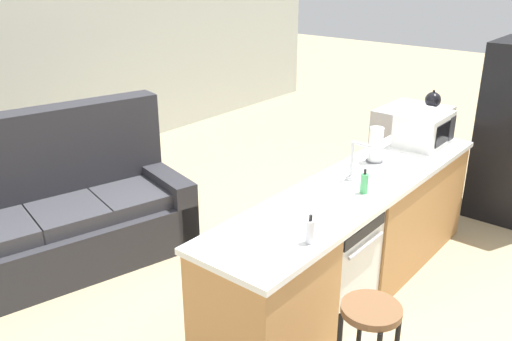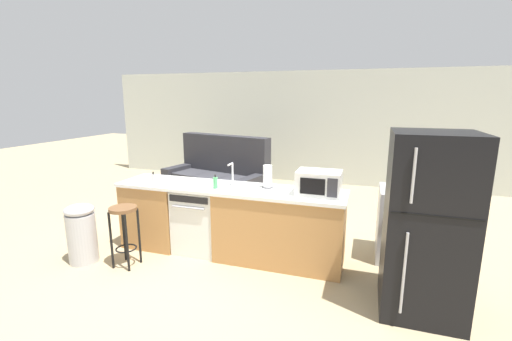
% 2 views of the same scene
% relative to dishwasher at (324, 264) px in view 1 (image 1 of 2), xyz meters
% --- Properties ---
extents(ground_plane, '(24.00, 24.00, 0.00)m').
position_rel_dishwasher_xyz_m(ground_plane, '(0.25, 0.00, -0.42)').
color(ground_plane, tan).
extents(wall_back, '(10.00, 0.06, 2.60)m').
position_rel_dishwasher_xyz_m(wall_back, '(0.55, 4.20, 0.88)').
color(wall_back, beige).
rests_on(wall_back, ground_plane).
extents(kitchen_counter, '(2.94, 0.66, 0.90)m').
position_rel_dishwasher_xyz_m(kitchen_counter, '(0.49, 0.00, -0.00)').
color(kitchen_counter, '#B77F47').
rests_on(kitchen_counter, ground_plane).
extents(dishwasher, '(0.58, 0.61, 0.84)m').
position_rel_dishwasher_xyz_m(dishwasher, '(0.00, 0.00, 0.00)').
color(dishwasher, white).
rests_on(dishwasher, ground_plane).
extents(stove_range, '(0.76, 0.68, 0.90)m').
position_rel_dishwasher_xyz_m(stove_range, '(2.60, 0.55, 0.03)').
color(stove_range, '#B7B7BC').
rests_on(stove_range, ground_plane).
extents(microwave, '(0.50, 0.37, 0.28)m').
position_rel_dishwasher_xyz_m(microwave, '(1.53, -0.00, 0.62)').
color(microwave, white).
rests_on(microwave, kitchen_counter).
extents(sink_faucet, '(0.07, 0.18, 0.30)m').
position_rel_dishwasher_xyz_m(sink_faucet, '(0.44, 0.06, 0.61)').
color(sink_faucet, silver).
rests_on(sink_faucet, kitchen_counter).
extents(paper_towel_roll, '(0.14, 0.14, 0.28)m').
position_rel_dishwasher_xyz_m(paper_towel_roll, '(0.89, 0.12, 0.62)').
color(paper_towel_roll, '#4C4C51').
rests_on(paper_towel_roll, kitchen_counter).
extents(soap_bottle, '(0.06, 0.06, 0.18)m').
position_rel_dishwasher_xyz_m(soap_bottle, '(0.28, -0.12, 0.55)').
color(soap_bottle, '#4CB266').
rests_on(soap_bottle, kitchen_counter).
extents(dish_soap_bottle, '(0.06, 0.06, 0.18)m').
position_rel_dishwasher_xyz_m(dish_soap_bottle, '(-0.53, -0.22, 0.55)').
color(dish_soap_bottle, silver).
rests_on(dish_soap_bottle, kitchen_counter).
extents(kettle, '(0.21, 0.17, 0.19)m').
position_rel_dishwasher_xyz_m(kettle, '(2.77, 0.42, 0.56)').
color(kettle, black).
rests_on(kettle, stove_range).
extents(bar_stool, '(0.32, 0.32, 0.74)m').
position_rel_dishwasher_xyz_m(bar_stool, '(-0.65, -0.69, 0.11)').
color(bar_stool, brown).
rests_on(bar_stool, ground_plane).
extents(couch, '(2.16, 1.36, 1.27)m').
position_rel_dishwasher_xyz_m(couch, '(-0.71, 2.15, -0.03)').
color(couch, '#2D2D33').
rests_on(couch, ground_plane).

